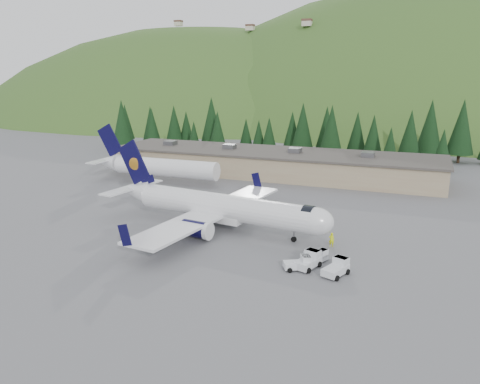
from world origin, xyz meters
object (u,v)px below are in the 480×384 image
second_airliner (153,166)px  airliner (218,207)px  baggage_tug_b (318,255)px  terminal_building (272,163)px  baggage_tug_d (309,260)px  baggage_tug_a (300,263)px  baggage_tug_c (337,268)px  ramp_worker (332,240)px

second_airliner → airliner: bearing=-42.4°
baggage_tug_b → terminal_building: size_ratio=0.04×
terminal_building → baggage_tug_d: (19.14, -46.81, -1.80)m
second_airliner → baggage_tug_a: second_airliner is taller
baggage_tug_c → baggage_tug_a: bearing=112.6°
baggage_tug_d → baggage_tug_a: bearing=158.3°
terminal_building → baggage_tug_d: bearing=-67.8°
second_airliner → ramp_worker: (40.21, -23.37, -2.40)m
baggage_tug_a → ramp_worker: 8.64m
baggage_tug_c → terminal_building: size_ratio=0.05×
ramp_worker → baggage_tug_c: bearing=103.1°
baggage_tug_a → baggage_tug_c: (4.12, 0.11, 0.09)m
baggage_tug_a → ramp_worker: (1.98, 8.41, 0.22)m
baggage_tug_a → baggage_tug_c: 4.13m
second_airliner → baggage_tug_b: second_airliner is taller
airliner → baggage_tug_b: bearing=-14.5°
second_airliner → baggage_tug_c: bearing=-36.8°
second_airliner → baggage_tug_c: 52.95m
airliner → terminal_building: bearing=103.9°
airliner → baggage_tug_d: airliner is taller
baggage_tug_a → baggage_tug_d: baggage_tug_d is taller
baggage_tug_a → baggage_tug_c: size_ratio=0.90×
baggage_tug_a → airliner: bearing=117.6°
second_airliner → baggage_tug_b: size_ratio=9.12×
baggage_tug_a → baggage_tug_d: 1.27m
baggage_tug_a → baggage_tug_b: 3.71m
baggage_tug_d → ramp_worker: 7.53m
baggage_tug_a → baggage_tug_b: size_ratio=1.10×
baggage_tug_b → terminal_building: terminal_building is taller
second_airliner → baggage_tug_c: size_ratio=7.40×
baggage_tug_c → ramp_worker: bearing=35.6°
baggage_tug_c → baggage_tug_b: bearing=61.2°
second_airliner → baggage_tug_d: 49.81m
baggage_tug_c → terminal_building: bearing=46.3°
airliner → second_airliner: (-23.91, 21.86, 0.23)m
airliner → ramp_worker: size_ratio=18.87×
baggage_tug_a → baggage_tug_b: bearing=42.0°
baggage_tug_d → ramp_worker: ramp_worker is taller
baggage_tug_b → baggage_tug_d: bearing=-77.7°
terminal_building → second_airliner: bearing=-141.2°
airliner → second_airliner: 32.40m
airliner → ramp_worker: bearing=2.6°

